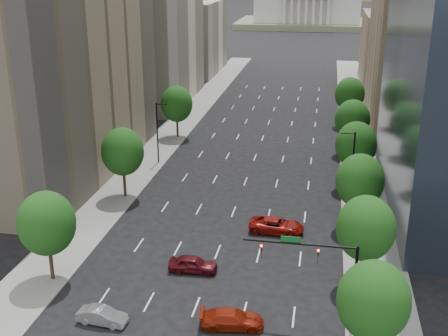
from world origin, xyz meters
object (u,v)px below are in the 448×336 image
Objects in this scene: car_maroon at (193,264)px; car_silver at (102,316)px; capitol at (308,6)px; car_red_far at (276,225)px; car_red_near at (232,319)px; traffic_signal at (324,264)px.

car_maroon is 1.12× the size of car_silver.
car_red_far is at bearing -88.47° from capitol.
capitol is 223.56m from car_silver.
car_red_near is 1.12× the size of car_maroon.
car_red_near is 17.87m from car_red_far.
capitol is 10.15× the size of car_red_far.
car_red_near is 1.25× the size of car_silver.
car_red_near is (3.50, -221.98, -7.82)m from capitol.
car_red_near is (-7.03, -2.27, -4.42)m from traffic_signal.
car_red_near is at bearing -77.53° from car_silver.
traffic_signal is at bearing -80.08° from car_red_near.
traffic_signal is at bearing -73.14° from car_silver.
car_maroon is (-1.57, -213.94, -7.79)m from capitol.
car_red_near is at bearing -89.10° from capitol.
traffic_signal reaches higher than car_red_far.
car_red_far reaches higher than car_silver.
car_red_near is 10.54m from car_silver.
traffic_signal is 0.15× the size of capitol.
capitol is 14.46× the size of car_silver.
capitol reaches higher than car_maroon.
car_silver is at bearing 147.64° from car_maroon.
car_maroon is (-5.07, 8.04, 0.04)m from car_red_near.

